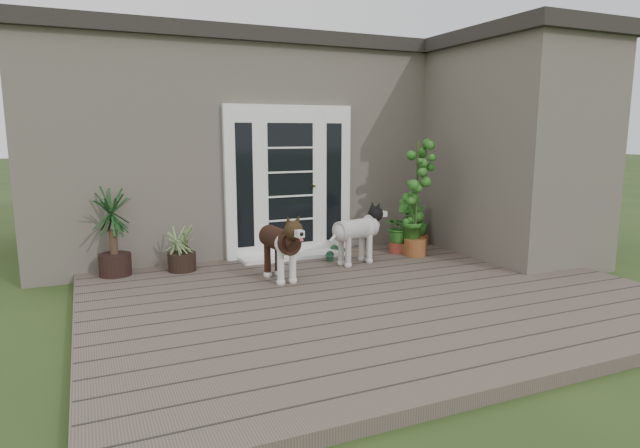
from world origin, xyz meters
name	(u,v)px	position (x,y,z in m)	size (l,w,h in m)	color
deck	(377,298)	(0.00, 0.40, 0.06)	(6.20, 4.60, 0.12)	#6B5B4C
house_main	(259,151)	(0.00, 4.65, 1.55)	(7.40, 4.00, 3.10)	#665E54
roof_main	(258,55)	(0.00, 4.65, 3.20)	(7.60, 4.20, 0.20)	#2D2826
house_wing	(513,156)	(2.90, 1.50, 1.55)	(1.60, 2.40, 3.10)	#665E54
roof_wing	(521,39)	(2.90, 1.50, 3.20)	(1.80, 2.60, 0.20)	#2D2826
door_unit	(290,181)	(-0.20, 2.60, 1.19)	(1.90, 0.14, 2.15)	white
door_step	(295,256)	(-0.20, 2.40, 0.14)	(1.60, 0.40, 0.05)	white
brindle_dog	(280,251)	(-0.81, 1.36, 0.48)	(0.37, 0.87, 0.73)	#321B12
white_dog	(356,239)	(0.41, 1.71, 0.47)	(0.36, 0.84, 0.70)	white
spider_plant	(181,247)	(-1.82, 2.29, 0.44)	(0.60, 0.60, 0.64)	#8B9B5F
yucca	(113,233)	(-2.62, 2.40, 0.66)	(0.75, 0.75, 1.08)	black
herb_a	(398,235)	(1.30, 2.06, 0.39)	(0.43, 0.43, 0.54)	#1B5016
herb_b	(409,232)	(1.41, 1.93, 0.45)	(0.44, 0.44, 0.66)	#205E1B
herb_c	(419,230)	(1.90, 2.40, 0.37)	(0.32, 0.32, 0.50)	#295D1A
sapling	(417,197)	(1.44, 1.81, 0.98)	(0.51, 0.51, 1.72)	#205017
clog_left	(340,250)	(0.50, 2.40, 0.17)	(0.14, 0.31, 0.09)	#16391D
clog_right	(330,257)	(0.19, 2.07, 0.16)	(0.14, 0.29, 0.09)	#13311D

